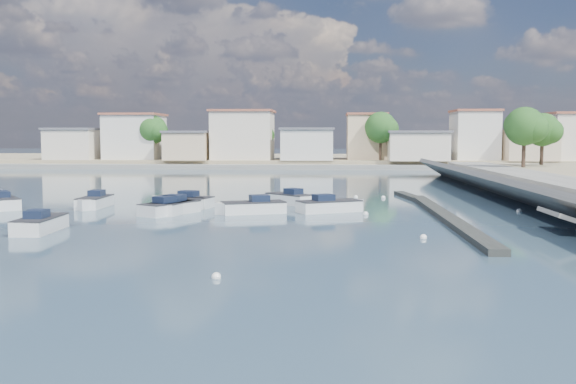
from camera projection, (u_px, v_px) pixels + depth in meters
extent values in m
plane|color=#273E4F|center=(333.00, 184.00, 71.68)|extent=(400.00, 400.00, 0.00)
cube|color=slate|center=(544.00, 201.00, 43.90)|extent=(4.17, 90.00, 2.86)
cube|color=black|center=(446.00, 217.00, 41.41)|extent=(1.00, 26.00, 0.35)
cube|color=black|center=(410.00, 197.00, 55.37)|extent=(2.00, 8.05, 0.30)
cube|color=gray|center=(331.00, 160.00, 123.33)|extent=(160.00, 40.00, 1.40)
cube|color=slate|center=(331.00, 167.00, 102.47)|extent=(160.00, 2.50, 0.80)
cube|color=beige|center=(74.00, 145.00, 109.81)|extent=(8.00, 8.00, 5.00)
cube|color=#595960|center=(74.00, 129.00, 109.57)|extent=(8.48, 8.48, 0.35)
cube|color=silver|center=(135.00, 137.00, 111.08)|extent=(9.00, 9.00, 7.50)
cube|color=#99513D|center=(134.00, 115.00, 110.74)|extent=(9.54, 9.54, 0.35)
cube|color=beige|center=(188.00, 146.00, 107.62)|extent=(7.00, 8.00, 4.50)
cube|color=#595960|center=(188.00, 132.00, 107.41)|extent=(7.42, 8.48, 0.35)
cube|color=beige|center=(243.00, 136.00, 108.91)|extent=(10.00, 9.00, 8.00)
cube|color=#99513D|center=(243.00, 111.00, 108.55)|extent=(10.60, 9.54, 0.35)
cube|color=silver|center=(307.00, 145.00, 107.38)|extent=(8.50, 8.50, 5.00)
cube|color=#595960|center=(307.00, 129.00, 107.15)|extent=(9.01, 9.01, 0.35)
cube|color=beige|center=(366.00, 137.00, 109.65)|extent=(6.50, 7.50, 7.50)
cube|color=#99513D|center=(367.00, 114.00, 109.31)|extent=(6.89, 7.95, 0.35)
cube|color=beige|center=(417.00, 147.00, 105.32)|extent=(9.50, 9.00, 4.50)
cube|color=#595960|center=(417.00, 132.00, 105.11)|extent=(10.07, 9.54, 0.35)
cube|color=silver|center=(474.00, 136.00, 107.54)|extent=(7.00, 8.00, 8.00)
cube|color=#99513D|center=(475.00, 111.00, 107.18)|extent=(7.42, 8.48, 0.35)
cube|color=beige|center=(526.00, 145.00, 105.20)|extent=(8.00, 9.00, 5.00)
cube|color=#595960|center=(527.00, 129.00, 104.97)|extent=(8.48, 9.54, 0.35)
cylinder|color=#38281E|center=(153.00, 150.00, 108.03)|extent=(0.44, 0.44, 3.38)
sphere|color=#224E1A|center=(153.00, 130.00, 107.74)|extent=(4.80, 4.80, 4.80)
sphere|color=#224E1A|center=(157.00, 131.00, 107.11)|extent=(3.60, 3.60, 3.60)
sphere|color=#224E1A|center=(149.00, 129.00, 108.22)|extent=(3.30, 3.30, 3.30)
cylinder|color=#38281E|center=(261.00, 151.00, 109.95)|extent=(0.44, 0.44, 2.93)
sphere|color=#224E1A|center=(261.00, 134.00, 109.69)|extent=(4.16, 4.16, 4.16)
sphere|color=#224E1A|center=(265.00, 135.00, 109.15)|extent=(3.12, 3.12, 3.12)
sphere|color=#224E1A|center=(258.00, 133.00, 110.11)|extent=(2.86, 2.86, 2.86)
cylinder|color=#38281E|center=(380.00, 149.00, 104.73)|extent=(0.44, 0.44, 3.60)
sphere|color=#224E1A|center=(381.00, 127.00, 104.42)|extent=(5.12, 5.12, 5.12)
sphere|color=#224E1A|center=(387.00, 129.00, 103.74)|extent=(3.84, 3.84, 3.84)
sphere|color=#224E1A|center=(375.00, 127.00, 104.93)|extent=(3.52, 3.52, 3.52)
cylinder|color=#38281E|center=(475.00, 150.00, 106.76)|extent=(0.44, 0.44, 3.15)
sphere|color=#224E1A|center=(476.00, 132.00, 106.49)|extent=(4.48, 4.48, 4.48)
sphere|color=#224E1A|center=(482.00, 133.00, 105.90)|extent=(3.36, 3.36, 3.36)
sphere|color=#224E1A|center=(471.00, 131.00, 106.94)|extent=(3.08, 3.08, 3.08)
cylinder|color=#38281E|center=(576.00, 152.00, 104.81)|extent=(0.44, 0.44, 2.70)
sphere|color=#224E1A|center=(572.00, 135.00, 104.97)|extent=(2.64, 2.64, 2.64)
cylinder|color=#38281E|center=(524.00, 153.00, 74.03)|extent=(0.44, 0.44, 3.15)
sphere|color=#224E1A|center=(524.00, 126.00, 73.76)|extent=(4.48, 4.48, 4.48)
sphere|color=#224E1A|center=(533.00, 128.00, 73.17)|extent=(3.36, 3.36, 3.36)
sphere|color=#224E1A|center=(517.00, 125.00, 74.21)|extent=(3.08, 3.08, 3.08)
cylinder|color=#38281E|center=(542.00, 153.00, 79.77)|extent=(0.44, 0.44, 2.93)
sphere|color=#224E1A|center=(542.00, 130.00, 79.51)|extent=(4.16, 4.16, 4.16)
sphere|color=#224E1A|center=(550.00, 131.00, 78.97)|extent=(3.12, 3.12, 3.12)
sphere|color=#224E1A|center=(536.00, 129.00, 79.93)|extent=(2.86, 2.86, 2.86)
cube|color=silver|center=(40.00, 226.00, 36.09)|extent=(1.81, 4.33, 1.00)
cube|color=silver|center=(53.00, 222.00, 37.92)|extent=(1.68, 1.68, 1.00)
cube|color=#262628|center=(40.00, 218.00, 36.05)|extent=(1.84, 4.34, 0.08)
cube|color=#141D33|center=(37.00, 214.00, 35.60)|extent=(1.08, 1.32, 0.48)
cube|color=silver|center=(170.00, 210.00, 44.16)|extent=(3.79, 4.76, 1.00)
cube|color=silver|center=(188.00, 207.00, 45.74)|extent=(1.56, 1.56, 1.00)
cube|color=#262628|center=(169.00, 203.00, 44.11)|extent=(3.82, 4.77, 0.08)
cube|color=#141D33|center=(165.00, 200.00, 43.72)|extent=(1.64, 1.72, 0.48)
cube|color=silver|center=(183.00, 203.00, 48.36)|extent=(4.73, 2.86, 1.00)
cube|color=silver|center=(161.00, 203.00, 49.01)|extent=(1.62, 1.62, 1.00)
cube|color=#262628|center=(183.00, 197.00, 48.32)|extent=(4.74, 2.90, 0.08)
cube|color=#141D33|center=(189.00, 194.00, 48.15)|extent=(1.57, 1.38, 0.48)
cube|color=silver|center=(253.00, 209.00, 44.60)|extent=(4.66, 3.12, 1.00)
cube|color=silver|center=(227.00, 210.00, 44.09)|extent=(1.66, 1.66, 1.00)
cube|color=#262628|center=(253.00, 202.00, 44.56)|extent=(4.67, 3.15, 0.08)
cube|color=#141D33|center=(259.00, 198.00, 44.65)|extent=(1.59, 1.47, 0.48)
cube|color=silver|center=(177.00, 208.00, 45.29)|extent=(3.29, 5.43, 1.00)
cube|color=silver|center=(192.00, 205.00, 47.35)|extent=(1.94, 1.94, 1.00)
cube|color=#262628|center=(177.00, 201.00, 45.25)|extent=(3.32, 5.44, 0.08)
cube|color=#141D33|center=(174.00, 198.00, 44.75)|extent=(1.61, 1.80, 0.48)
cube|color=silver|center=(290.00, 200.00, 50.59)|extent=(4.11, 4.09, 1.00)
cube|color=silver|center=(275.00, 199.00, 51.91)|extent=(1.18, 1.18, 1.00)
cube|color=#262628|center=(290.00, 194.00, 50.55)|extent=(4.14, 4.11, 0.08)
cube|color=#141D33|center=(293.00, 191.00, 50.22)|extent=(1.61, 1.60, 0.48)
cube|color=silver|center=(95.00, 203.00, 48.35)|extent=(1.67, 4.28, 1.00)
cube|color=silver|center=(86.00, 206.00, 46.52)|extent=(1.61, 1.61, 1.00)
cube|color=#262628|center=(95.00, 197.00, 48.31)|extent=(1.70, 4.28, 0.08)
cube|color=#141D33|center=(97.00, 193.00, 48.71)|extent=(1.02, 1.29, 0.48)
cube|color=silver|center=(329.00, 208.00, 45.40)|extent=(4.79, 3.57, 1.00)
cube|color=silver|center=(353.00, 207.00, 46.16)|extent=(1.57, 1.57, 1.00)
cube|color=#262628|center=(329.00, 201.00, 45.36)|extent=(4.80, 3.60, 0.08)
cube|color=#141D33|center=(324.00, 198.00, 45.17)|extent=(1.69, 1.57, 0.48)
sphere|color=white|center=(423.00, 238.00, 33.64)|extent=(0.37, 0.37, 0.37)
sphere|color=white|center=(366.00, 214.00, 43.75)|extent=(0.37, 0.37, 0.37)
sphere|color=white|center=(216.00, 277.00, 24.24)|extent=(0.37, 0.37, 0.37)
sphere|color=white|center=(519.00, 211.00, 45.63)|extent=(0.37, 0.37, 0.37)
sphere|color=white|center=(383.00, 198.00, 55.40)|extent=(0.37, 0.37, 0.37)
sphere|color=white|center=(356.00, 197.00, 55.69)|extent=(0.37, 0.37, 0.37)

